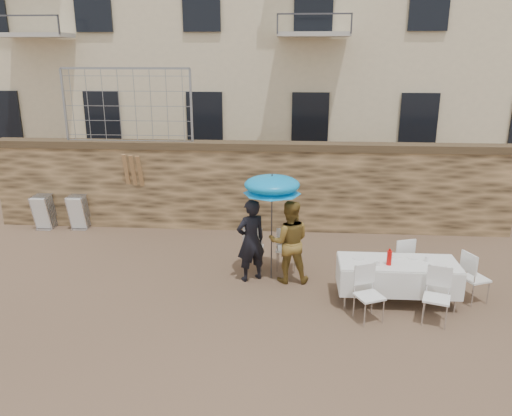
# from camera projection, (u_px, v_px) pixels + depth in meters

# --- Properties ---
(ground) EXTENTS (80.00, 80.00, 0.00)m
(ground) POSITION_uv_depth(u_px,v_px,m) (222.00, 327.00, 8.24)
(ground) COLOR brown
(ground) RESTS_ON ground
(stone_wall) EXTENTS (13.00, 0.50, 2.20)m
(stone_wall) POSITION_uv_depth(u_px,v_px,m) (249.00, 187.00, 12.68)
(stone_wall) COLOR brown
(stone_wall) RESTS_ON ground
(chain_link_fence) EXTENTS (3.20, 0.06, 1.80)m
(chain_link_fence) POSITION_uv_depth(u_px,v_px,m) (127.00, 106.00, 12.30)
(chain_link_fence) COLOR gray
(chain_link_fence) RESTS_ON stone_wall
(man_suit) EXTENTS (0.73, 0.66, 1.66)m
(man_suit) POSITION_uv_depth(u_px,v_px,m) (251.00, 240.00, 9.76)
(man_suit) COLOR black
(man_suit) RESTS_ON ground
(woman_dress) EXTENTS (0.84, 0.67, 1.66)m
(woman_dress) POSITION_uv_depth(u_px,v_px,m) (289.00, 242.00, 9.71)
(woman_dress) COLOR #A87F33
(woman_dress) RESTS_ON ground
(umbrella) EXTENTS (1.12, 1.12, 1.99)m
(umbrella) POSITION_uv_depth(u_px,v_px,m) (272.00, 188.00, 9.52)
(umbrella) COLOR #3F3F44
(umbrella) RESTS_ON ground
(couple_chair_left) EXTENTS (0.48, 0.48, 0.96)m
(couple_chair_left) POSITION_uv_depth(u_px,v_px,m) (253.00, 247.00, 10.39)
(couple_chair_left) COLOR white
(couple_chair_left) RESTS_ON ground
(couple_chair_right) EXTENTS (0.51, 0.51, 0.96)m
(couple_chair_right) POSITION_uv_depth(u_px,v_px,m) (287.00, 248.00, 10.34)
(couple_chair_right) COLOR white
(couple_chair_right) RESTS_ON ground
(banquet_table) EXTENTS (2.10, 0.85, 0.78)m
(banquet_table) POSITION_uv_depth(u_px,v_px,m) (398.00, 264.00, 8.91)
(banquet_table) COLOR white
(banquet_table) RESTS_ON ground
(soda_bottle) EXTENTS (0.09, 0.09, 0.26)m
(soda_bottle) POSITION_uv_depth(u_px,v_px,m) (389.00, 258.00, 8.73)
(soda_bottle) COLOR red
(soda_bottle) RESTS_ON banquet_table
(table_chair_front_left) EXTENTS (0.64, 0.64, 0.96)m
(table_chair_front_left) POSITION_uv_depth(u_px,v_px,m) (369.00, 295.00, 8.31)
(table_chair_front_left) COLOR white
(table_chair_front_left) RESTS_ON ground
(table_chair_front_right) EXTENTS (0.61, 0.61, 0.96)m
(table_chair_front_right) POSITION_uv_depth(u_px,v_px,m) (437.00, 297.00, 8.23)
(table_chair_front_right) COLOR white
(table_chair_front_right) RESTS_ON ground
(table_chair_back) EXTENTS (0.61, 0.61, 0.96)m
(table_chair_back) POSITION_uv_depth(u_px,v_px,m) (400.00, 260.00, 9.73)
(table_chair_back) COLOR white
(table_chair_back) RESTS_ON ground
(table_chair_side) EXTENTS (0.63, 0.63, 0.96)m
(table_chair_side) POSITION_uv_depth(u_px,v_px,m) (475.00, 277.00, 8.98)
(table_chair_side) COLOR white
(table_chair_side) RESTS_ON ground
(chair_stack_left) EXTENTS (0.46, 0.55, 0.92)m
(chair_stack_left) POSITION_uv_depth(u_px,v_px,m) (48.00, 209.00, 12.99)
(chair_stack_left) COLOR white
(chair_stack_left) RESTS_ON ground
(chair_stack_right) EXTENTS (0.46, 0.47, 0.92)m
(chair_stack_right) POSITION_uv_depth(u_px,v_px,m) (81.00, 210.00, 12.93)
(chair_stack_right) COLOR white
(chair_stack_right) RESTS_ON ground
(wood_planks) EXTENTS (0.70, 0.20, 2.00)m
(wood_planks) POSITION_uv_depth(u_px,v_px,m) (141.00, 190.00, 12.72)
(wood_planks) COLOR #A37749
(wood_planks) RESTS_ON ground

